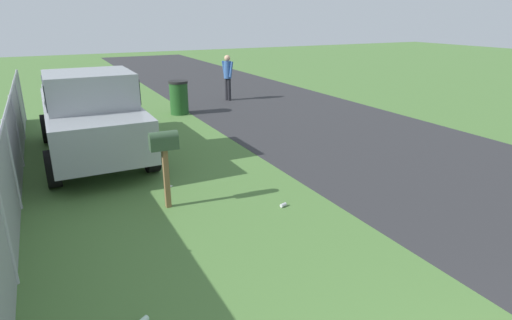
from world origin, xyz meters
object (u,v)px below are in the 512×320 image
at_px(pickup_truck, 91,112).
at_px(mailbox, 164,147).
at_px(trash_bin, 179,97).
at_px(pedestrian, 228,74).

bearing_deg(pickup_truck, mailbox, 12.65).
height_order(pickup_truck, trash_bin, pickup_truck).
xyz_separation_m(mailbox, pickup_truck, (3.49, 0.79, -0.01)).
relative_size(pickup_truck, trash_bin, 4.62).
xyz_separation_m(mailbox, pedestrian, (8.64, -4.87, -0.08)).
bearing_deg(trash_bin, mailbox, 161.38).
bearing_deg(pedestrian, mailbox, 38.32).
bearing_deg(pickup_truck, pedestrian, 132.07).
distance_m(pickup_truck, trash_bin, 4.87).
bearing_deg(pedestrian, trash_bin, 9.12).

